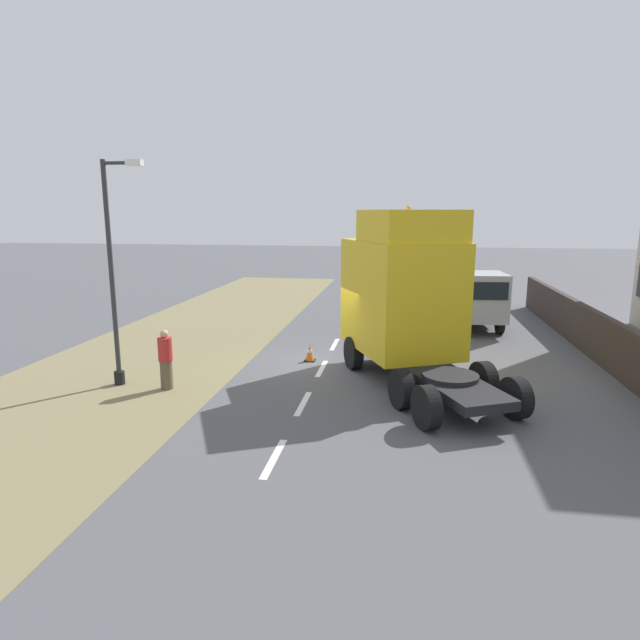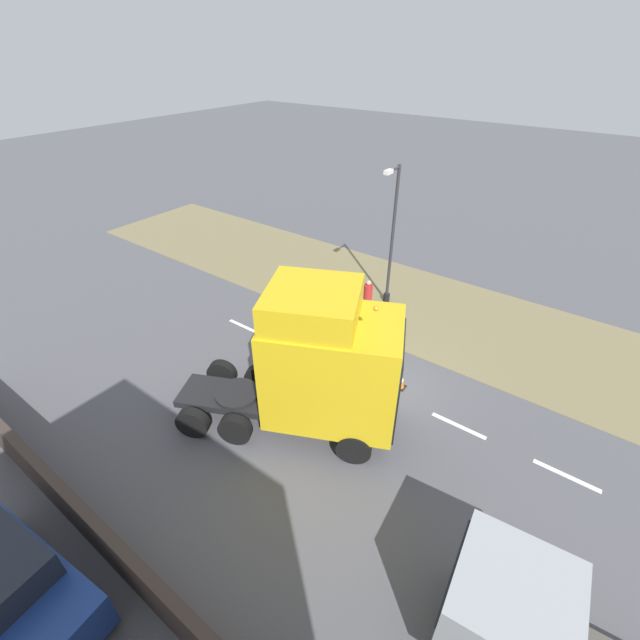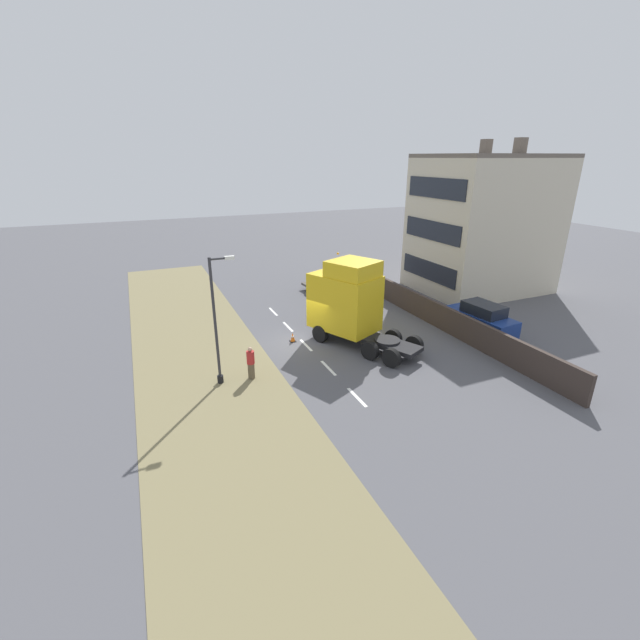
{
  "view_description": "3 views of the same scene",
  "coord_description": "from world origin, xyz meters",
  "px_view_note": "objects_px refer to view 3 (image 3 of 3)",
  "views": [
    {
      "loc": [
        2.5,
        -16.93,
        4.94
      ],
      "look_at": [
        0.28,
        -2.83,
        2.02
      ],
      "focal_mm": 30.0,
      "sensor_mm": 36.0,
      "label": 1
    },
    {
      "loc": [
        10.42,
        4.55,
        10.49
      ],
      "look_at": [
        0.62,
        -2.6,
        2.45
      ],
      "focal_mm": 24.0,
      "sensor_mm": 36.0,
      "label": 2
    },
    {
      "loc": [
        -8.46,
        -22.24,
        10.47
      ],
      "look_at": [
        -0.05,
        -2.9,
        2.38
      ],
      "focal_mm": 24.0,
      "sensor_mm": 36.0,
      "label": 3
    }
  ],
  "objects_px": {
    "flatbed_truck": "(340,285)",
    "pedestrian": "(251,363)",
    "lorry_cab": "(348,302)",
    "parked_car": "(481,319)",
    "lamp_post": "(218,327)",
    "traffic_cone_lead": "(293,337)"
  },
  "relations": [
    {
      "from": "flatbed_truck",
      "to": "pedestrian",
      "type": "xyz_separation_m",
      "value": [
        -9.39,
        -9.13,
        -0.49
      ]
    },
    {
      "from": "flatbed_truck",
      "to": "pedestrian",
      "type": "height_order",
      "value": "flatbed_truck"
    },
    {
      "from": "lorry_cab",
      "to": "parked_car",
      "type": "relative_size",
      "value": 1.54
    },
    {
      "from": "lorry_cab",
      "to": "flatbed_truck",
      "type": "relative_size",
      "value": 1.14
    },
    {
      "from": "parked_car",
      "to": "pedestrian",
      "type": "relative_size",
      "value": 2.69
    },
    {
      "from": "parked_car",
      "to": "pedestrian",
      "type": "xyz_separation_m",
      "value": [
        -14.77,
        -0.01,
        -0.13
      ]
    },
    {
      "from": "lamp_post",
      "to": "traffic_cone_lead",
      "type": "distance_m",
      "value": 6.5
    },
    {
      "from": "flatbed_truck",
      "to": "parked_car",
      "type": "height_order",
      "value": "flatbed_truck"
    },
    {
      "from": "flatbed_truck",
      "to": "traffic_cone_lead",
      "type": "relative_size",
      "value": 10.8
    },
    {
      "from": "parked_car",
      "to": "lamp_post",
      "type": "height_order",
      "value": "lamp_post"
    },
    {
      "from": "pedestrian",
      "to": "lamp_post",
      "type": "bearing_deg",
      "value": 173.36
    },
    {
      "from": "lorry_cab",
      "to": "lamp_post",
      "type": "relative_size",
      "value": 1.13
    },
    {
      "from": "parked_car",
      "to": "lamp_post",
      "type": "relative_size",
      "value": 0.74
    },
    {
      "from": "lorry_cab",
      "to": "pedestrian",
      "type": "height_order",
      "value": "lorry_cab"
    },
    {
      "from": "parked_car",
      "to": "traffic_cone_lead",
      "type": "distance_m",
      "value": 11.83
    },
    {
      "from": "lamp_post",
      "to": "pedestrian",
      "type": "xyz_separation_m",
      "value": [
        1.44,
        -0.17,
        -2.09
      ]
    },
    {
      "from": "parked_car",
      "to": "traffic_cone_lead",
      "type": "bearing_deg",
      "value": 157.55
    },
    {
      "from": "lamp_post",
      "to": "traffic_cone_lead",
      "type": "xyz_separation_m",
      "value": [
        4.91,
        3.32,
        -2.65
      ]
    },
    {
      "from": "lorry_cab",
      "to": "pedestrian",
      "type": "distance_m",
      "value": 7.14
    },
    {
      "from": "parked_car",
      "to": "traffic_cone_lead",
      "type": "height_order",
      "value": "parked_car"
    },
    {
      "from": "parked_car",
      "to": "pedestrian",
      "type": "bearing_deg",
      "value": 174.72
    },
    {
      "from": "lorry_cab",
      "to": "lamp_post",
      "type": "xyz_separation_m",
      "value": [
        -7.99,
        -2.14,
        0.44
      ]
    }
  ]
}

